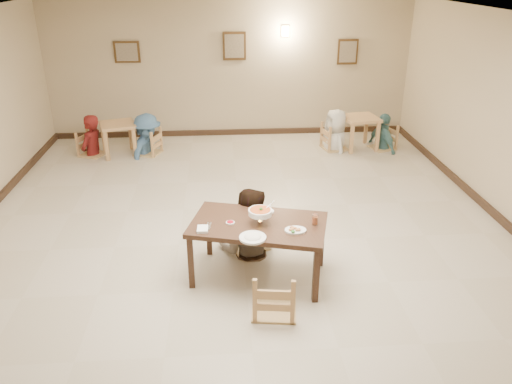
{
  "coord_description": "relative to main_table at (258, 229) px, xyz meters",
  "views": [
    {
      "loc": [
        -0.26,
        -6.15,
        3.59
      ],
      "look_at": [
        0.19,
        -0.15,
        0.85
      ],
      "focal_mm": 35.0,
      "sensor_mm": 36.0,
      "label": 1
    }
  ],
  "objects": [
    {
      "name": "napkin_cutlery",
      "position": [
        -0.66,
        -0.14,
        0.1
      ],
      "size": [
        0.17,
        0.26,
        0.03
      ],
      "color": "white",
      "rests_on": "main_table"
    },
    {
      "name": "rice_plate_near",
      "position": [
        -0.09,
        -0.38,
        0.1
      ],
      "size": [
        0.31,
        0.31,
        0.07
      ],
      "color": "white",
      "rests_on": "main_table"
    },
    {
      "name": "drink_glass",
      "position": [
        0.67,
        -0.09,
        0.14
      ],
      "size": [
        0.07,
        0.07,
        0.13
      ],
      "color": "white",
      "rests_on": "main_table"
    },
    {
      "name": "bg_diner_c",
      "position": [
        2.01,
        4.67,
        0.18
      ],
      "size": [
        0.71,
        0.93,
        1.72
      ],
      "primitive_type": "imported",
      "rotation": [
        0.0,
        0.0,
        4.92
      ],
      "color": "silver",
      "rests_on": "floor"
    },
    {
      "name": "picture_a",
      "position": [
        -2.37,
        5.8,
        1.22
      ],
      "size": [
        0.55,
        0.04,
        0.45
      ],
      "color": "#3D2713",
      "rests_on": "wall_back"
    },
    {
      "name": "bg_chair_ll",
      "position": [
        -3.08,
        4.66,
        -0.19
      ],
      "size": [
        0.46,
        0.46,
        0.97
      ],
      "rotation": [
        0.0,
        0.0,
        1.2
      ],
      "color": "tan",
      "rests_on": "floor"
    },
    {
      "name": "picture_c",
      "position": [
        2.43,
        5.8,
        1.17
      ],
      "size": [
        0.45,
        0.04,
        0.55
      ],
      "color": "#3D2713",
      "rests_on": "wall_back"
    },
    {
      "name": "chair_far",
      "position": [
        -0.08,
        0.75,
        -0.16
      ],
      "size": [
        0.48,
        0.48,
        1.03
      ],
      "rotation": [
        0.0,
        0.0,
        0.31
      ],
      "color": "tan",
      "rests_on": "floor"
    },
    {
      "name": "main_table",
      "position": [
        0.0,
        0.0,
        0.0
      ],
      "size": [
        1.8,
        1.3,
        0.76
      ],
      "rotation": [
        0.0,
        0.0,
        -0.26
      ],
      "color": "#3D2519",
      "rests_on": "floor"
    },
    {
      "name": "baseboard_back",
      "position": [
        -0.17,
        5.81,
        -0.62
      ],
      "size": [
        8.0,
        0.06,
        0.12
      ],
      "primitive_type": "cube",
      "color": "#322116",
      "rests_on": "floor"
    },
    {
      "name": "bg_diner_a",
      "position": [
        -3.08,
        4.66,
        0.17
      ],
      "size": [
        0.61,
        0.73,
        1.7
      ],
      "primitive_type": "imported",
      "rotation": [
        0.0,
        0.0,
        4.34
      ],
      "color": "#5A1313",
      "rests_on": "floor"
    },
    {
      "name": "bg_diner_d",
      "position": [
        3.03,
        4.62,
        0.09
      ],
      "size": [
        0.62,
        0.96,
        1.52
      ],
      "primitive_type": "imported",
      "rotation": [
        0.0,
        0.0,
        1.88
      ],
      "color": "teal",
      "rests_on": "floor"
    },
    {
      "name": "floor",
      "position": [
        -0.17,
        0.84,
        -0.68
      ],
      "size": [
        10.0,
        10.0,
        0.0
      ],
      "primitive_type": "plane",
      "color": "#BDB19D",
      "rests_on": "ground"
    },
    {
      "name": "baseboard_right",
      "position": [
        3.8,
        0.84,
        -0.62
      ],
      "size": [
        0.06,
        10.0,
        0.12
      ],
      "primitive_type": "cube",
      "color": "#322116",
      "rests_on": "floor"
    },
    {
      "name": "bg_chair_rr",
      "position": [
        3.03,
        4.62,
        -0.18
      ],
      "size": [
        0.47,
        0.47,
        1.0
      ],
      "rotation": [
        0.0,
        0.0,
        -1.24
      ],
      "color": "tan",
      "rests_on": "floor"
    },
    {
      "name": "chili_dish",
      "position": [
        -0.34,
        0.01,
        0.09
      ],
      "size": [
        0.11,
        0.11,
        0.02
      ],
      "color": "white",
      "rests_on": "main_table"
    },
    {
      "name": "picture_b",
      "position": [
        -0.07,
        5.8,
        1.32
      ],
      "size": [
        0.5,
        0.04,
        0.6
      ],
      "color": "#3D2713",
      "rests_on": "wall_back"
    },
    {
      "name": "chair_near",
      "position": [
        0.12,
        -0.71,
        -0.15
      ],
      "size": [
        0.5,
        0.5,
        1.06
      ],
      "rotation": [
        0.0,
        0.0,
        3.0
      ],
      "color": "tan",
      "rests_on": "floor"
    },
    {
      "name": "wall_back",
      "position": [
        -0.17,
        5.84,
        0.82
      ],
      "size": [
        10.0,
        0.0,
        10.0
      ],
      "primitive_type": "plane",
      "rotation": [
        1.57,
        0.0,
        0.0
      ],
      "color": "tan",
      "rests_on": "floor"
    },
    {
      "name": "ceiling",
      "position": [
        -0.17,
        0.84,
        2.32
      ],
      "size": [
        10.0,
        10.0,
        0.0
      ],
      "primitive_type": "plane",
      "color": "silver",
      "rests_on": "wall_back"
    },
    {
      "name": "bg_chair_rl",
      "position": [
        2.01,
        4.67,
        -0.15
      ],
      "size": [
        0.49,
        0.49,
        1.05
      ],
      "rotation": [
        0.0,
        0.0,
        1.81
      ],
      "color": "tan",
      "rests_on": "floor"
    },
    {
      "name": "fried_plate",
      "position": [
        0.42,
        -0.24,
        0.1
      ],
      "size": [
        0.25,
        0.25,
        0.06
      ],
      "color": "white",
      "rests_on": "main_table"
    },
    {
      "name": "bg_table_left",
      "position": [
        -2.51,
        4.64,
        -0.14
      ],
      "size": [
        0.84,
        0.84,
        0.67
      ],
      "rotation": [
        0.0,
        0.0,
        0.3
      ],
      "color": "tan",
      "rests_on": "floor"
    },
    {
      "name": "wall_sconce",
      "position": [
        1.03,
        5.8,
        1.62
      ],
      "size": [
        0.16,
        0.05,
        0.22
      ],
      "primitive_type": "cube",
      "color": "#FFD88C",
      "rests_on": "wall_back"
    },
    {
      "name": "bg_chair_lr",
      "position": [
        -1.94,
        4.66,
        -0.17
      ],
      "size": [
        0.48,
        0.48,
        1.01
      ],
      "rotation": [
        0.0,
        0.0,
        -1.93
      ],
      "color": "tan",
      "rests_on": "floor"
    },
    {
      "name": "bg_diner_b",
      "position": [
        -1.94,
        4.66,
        0.17
      ],
      "size": [
        0.97,
        1.25,
        1.7
      ],
      "primitive_type": "imported",
      "rotation": [
        0.0,
        0.0,
        1.22
      ],
      "color": "teal",
      "rests_on": "floor"
    },
    {
      "name": "rice_plate_far",
      "position": [
        0.09,
        0.27,
        0.09
      ],
      "size": [
        0.26,
        0.26,
        0.06
      ],
      "color": "white",
      "rests_on": "main_table"
    },
    {
      "name": "main_diner",
      "position": [
        -0.09,
        0.64,
        0.24
      ],
      "size": [
        1.02,
        0.87,
        1.83
      ],
      "primitive_type": "imported",
      "rotation": [
        0.0,
        0.0,
        2.92
      ],
      "color": "gray",
      "rests_on": "floor"
    },
    {
      "name": "bg_table_right",
      "position": [
        2.52,
        4.66,
        -0.11
      ],
      "size": [
        0.79,
        0.79,
        0.7
      ],
      "rotation": [
        0.0,
        0.0,
        0.15
      ],
      "color": "tan",
      "rests_on": "floor"
    },
    {
      "name": "curry_warmer",
      "position": [
        0.02,
        -0.02,
        0.23
      ],
      "size": [
        0.32,
        0.29,
        0.26
      ],
      "color": "silver",
      "rests_on": "main_table"
    }
  ]
}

